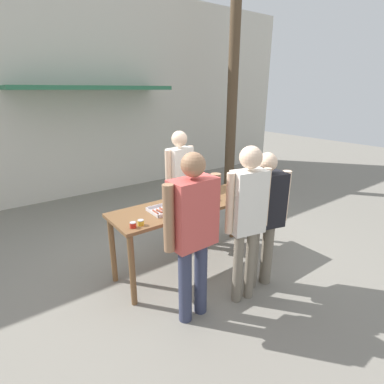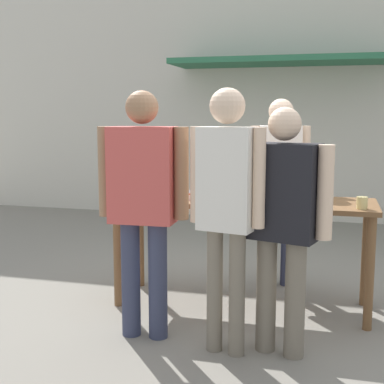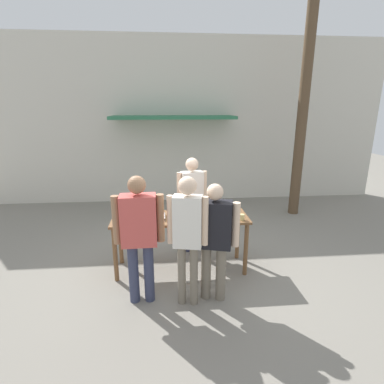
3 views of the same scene
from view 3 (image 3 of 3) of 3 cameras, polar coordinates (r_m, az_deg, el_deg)
name	(u,v)px [view 3 (image 3 of 3)]	position (r m, az deg, el deg)	size (l,w,h in m)	color
ground_plane	(181,268)	(5.30, -2.10, -14.29)	(24.00, 24.00, 0.00)	gray
building_facade_back	(173,122)	(8.57, -3.70, 13.17)	(12.00, 1.11, 4.50)	beige
serving_table	(181,224)	(4.94, -2.19, -6.10)	(2.20, 0.69, 0.94)	brown
food_tray_sausages	(153,218)	(4.87, -7.38, -4.85)	(0.37, 0.30, 0.04)	silver
food_tray_buns	(190,216)	(4.87, -0.32, -4.54)	(0.38, 0.26, 0.06)	silver
condiment_jar_mustard	(118,222)	(4.73, -13.92, -5.62)	(0.07, 0.07, 0.06)	#B22319
condiment_jar_ketchup	(124,222)	(4.71, -12.75, -5.59)	(0.07, 0.07, 0.06)	gold
beer_cup	(242,217)	(4.81, 9.46, -4.75)	(0.08, 0.08, 0.09)	#DBC67A
person_server_behind_table	(192,196)	(5.48, 0.00, -0.80)	(0.55, 0.28, 1.80)	#333851
person_customer_holding_hotdog	(139,230)	(4.09, -10.05, -7.15)	(0.68, 0.27, 1.83)	#333851
person_customer_with_cup	(214,234)	(4.12, 4.24, -7.92)	(0.66, 0.37, 1.71)	#756B5B
person_customer_waiting_in_line	(188,229)	(3.95, -0.85, -7.13)	(0.53, 0.28, 1.84)	#756B5B
utility_pole	(306,83)	(7.84, 20.81, 18.79)	(1.10, 0.25, 6.25)	brown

